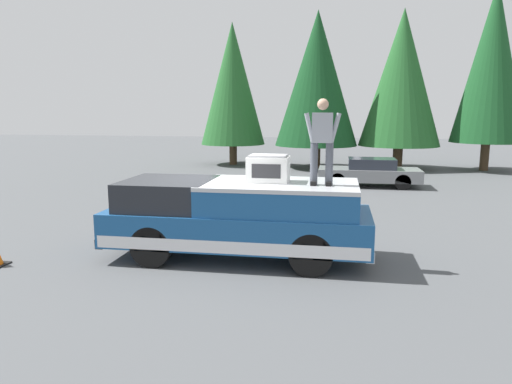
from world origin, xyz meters
The scene contains 9 objects.
ground_plane centered at (0.00, 0.00, 0.00)m, with size 90.00×90.00×0.00m, color #4C4F51.
pickup_truck centered at (-0.19, -0.44, 0.87)m, with size 2.01×5.54×1.65m.
compressor_unit centered at (-0.12, -1.07, 1.93)m, with size 0.65×0.84×0.56m.
person_on_truck_bed centered at (-0.38, -2.16, 2.55)m, with size 0.29×0.72×1.69m.
parked_car_grey centered at (10.20, -3.78, 0.58)m, with size 1.64×4.10×1.16m.
conifer_far_left centered at (16.57, -10.00, 5.43)m, with size 3.62×3.62×9.43m.
conifer_left centered at (16.71, -5.64, 4.75)m, with size 4.24×4.24×8.30m.
conifer_center_left centered at (16.25, -1.26, 4.73)m, with size 4.40×4.40×8.26m.
conifer_center_right centered at (17.08, 3.50, 4.55)m, with size 3.64×3.64×7.95m.
Camera 1 is at (-9.81, -2.48, 3.12)m, focal length 33.45 mm.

